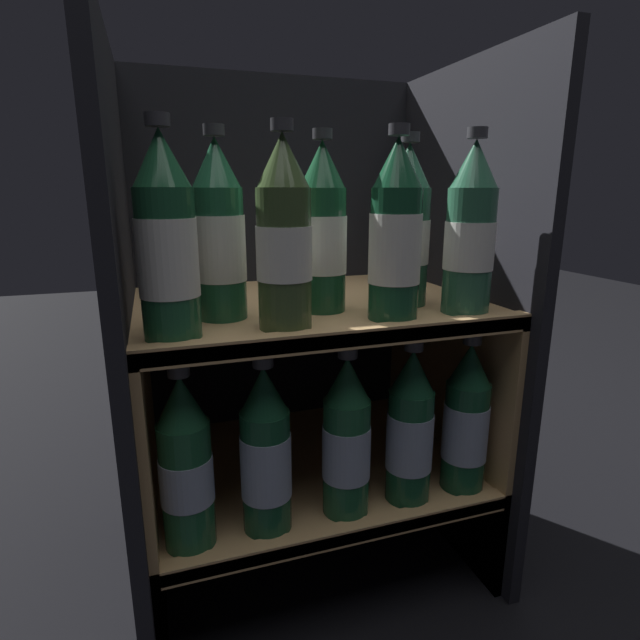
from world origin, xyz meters
The scene contains 18 objects.
ground_plane centered at (0.00, 0.00, 0.00)m, with size 6.00×6.00×0.00m, color black.
fridge_back_wall centered at (0.00, 0.41, 0.43)m, with size 0.57×0.02×0.85m, color black.
fridge_side_left centered at (-0.28, 0.20, 0.43)m, with size 0.02×0.44×0.85m, color black.
fridge_side_right centered at (0.28, 0.20, 0.43)m, with size 0.02×0.44×0.85m, color black.
shelf_lower centered at (0.00, 0.19, 0.15)m, with size 0.53×0.40×0.19m.
shelf_upper centered at (0.00, 0.19, 0.34)m, with size 0.53×0.40×0.48m.
bottle_upper_front_0 centered at (-0.22, 0.05, 0.59)m, with size 0.07×0.07×0.25m.
bottle_upper_front_1 centered at (-0.08, 0.05, 0.59)m, with size 0.07×0.07×0.25m.
bottle_upper_front_2 centered at (0.08, 0.05, 0.59)m, with size 0.07×0.07×0.25m.
bottle_upper_front_3 centered at (0.19, 0.05, 0.59)m, with size 0.07×0.07×0.25m.
bottle_upper_back_0 centered at (-0.15, 0.13, 0.59)m, with size 0.07×0.07×0.25m.
bottle_upper_back_1 centered at (0.00, 0.13, 0.59)m, with size 0.07×0.07×0.25m.
bottle_upper_back_2 centered at (0.13, 0.13, 0.59)m, with size 0.07×0.07×0.25m.
bottle_lower_front_0 centered at (-0.21, 0.05, 0.30)m, with size 0.07×0.07×0.25m.
bottle_lower_front_1 centered at (-0.11, 0.05, 0.30)m, with size 0.07×0.07×0.25m.
bottle_lower_front_2 centered at (0.01, 0.05, 0.30)m, with size 0.07×0.07×0.25m.
bottle_lower_front_3 centered at (0.11, 0.05, 0.30)m, with size 0.07×0.07×0.25m.
bottle_lower_front_4 centered at (0.21, 0.05, 0.30)m, with size 0.07×0.07×0.25m.
Camera 1 is at (-0.23, -0.55, 0.65)m, focal length 28.00 mm.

